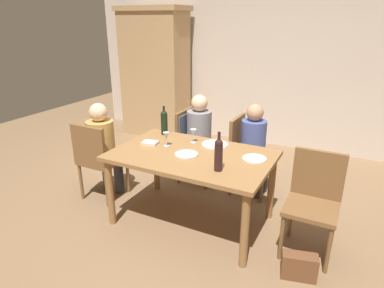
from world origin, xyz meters
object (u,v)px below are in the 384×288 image
chair_right_end (314,196)px  wine_bottle_dark_red (219,154)px  person_woman_host (103,143)px  dinner_plate_host (254,159)px  dinner_plate_guest_right (215,144)px  armoire_cabinet (155,73)px  chair_left_end (97,156)px  person_man_guest (201,133)px  wine_glass_near_left (166,136)px  chair_far_right (245,150)px  wine_glass_centre (193,133)px  dining_table (192,162)px  wine_bottle_tall_green (164,122)px  dinner_plate_guest_left (186,154)px  handbag (299,266)px  person_man_bearded (255,143)px  chair_far_left (190,136)px

chair_right_end → wine_bottle_dark_red: wine_bottle_dark_red is taller
person_woman_host → dinner_plate_host: size_ratio=5.04×
wine_bottle_dark_red → dinner_plate_guest_right: wine_bottle_dark_red is taller
armoire_cabinet → wine_bottle_dark_red: bearing=-47.8°
armoire_cabinet → dinner_plate_guest_right: armoire_cabinet is taller
chair_left_end → person_man_guest: person_man_guest is taller
wine_glass_near_left → person_man_guest: bearing=89.6°
chair_far_right → dinner_plate_host: bearing=23.8°
chair_left_end → wine_glass_centre: size_ratio=6.17×
dining_table → chair_right_end: (1.15, 0.09, -0.13)m
chair_left_end → wine_bottle_dark_red: (1.53, -0.15, 0.37)m
wine_bottle_tall_green → dinner_plate_host: bearing=-11.8°
wine_bottle_tall_green → dinner_plate_guest_left: size_ratio=1.45×
person_man_guest → wine_bottle_dark_red: person_man_guest is taller
wine_bottle_tall_green → wine_glass_near_left: 0.38m
wine_bottle_tall_green → handbag: bearing=-23.2°
person_woman_host → person_man_guest: size_ratio=1.00×
dining_table → person_man_bearded: size_ratio=1.41×
person_man_guest → dinner_plate_host: bearing=51.1°
armoire_cabinet → wine_bottle_tall_green: armoire_cabinet is taller
wine_glass_centre → wine_bottle_tall_green: bearing=167.2°
wine_bottle_dark_red → chair_far_left: bearing=127.4°
dining_table → chair_right_end: 1.16m
chair_far_left → dinner_plate_guest_left: 1.04m
armoire_cabinet → chair_far_right: size_ratio=2.37×
person_woman_host → person_man_bearded: 1.75m
person_woman_host → handbag: 2.40m
dining_table → dinner_plate_guest_right: 0.35m
wine_bottle_tall_green → wine_glass_near_left: (0.22, -0.31, -0.04)m
armoire_cabinet → chair_left_end: bearing=-72.8°
chair_far_right → wine_bottle_dark_red: 1.18m
wine_glass_centre → handbag: 1.62m
chair_left_end → person_woman_host: person_woman_host is taller
chair_far_left → chair_right_end: (1.63, -0.79, -0.06)m
dining_table → wine_glass_near_left: (-0.33, 0.07, 0.20)m
armoire_cabinet → person_man_guest: bearing=-41.4°
armoire_cabinet → chair_far_left: size_ratio=2.37×
person_man_bearded → wine_bottle_dark_red: wine_bottle_dark_red is taller
chair_far_left → person_man_bearded: person_man_bearded is taller
dinner_plate_host → handbag: bearing=-40.8°
armoire_cabinet → person_woman_host: bearing=-72.0°
person_man_bearded → wine_bottle_dark_red: 1.14m
wine_glass_centre → dinner_plate_host: size_ratio=0.67×
chair_left_end → wine_glass_near_left: bearing=10.5°
person_man_guest → dinner_plate_guest_right: 0.71m
chair_left_end → dinner_plate_host: bearing=7.5°
wine_bottle_tall_green → handbag: size_ratio=1.18×
chair_far_right → chair_far_left: size_ratio=1.00×
armoire_cabinet → person_man_guest: 2.12m
wine_bottle_dark_red → chair_left_end: bearing=174.4°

